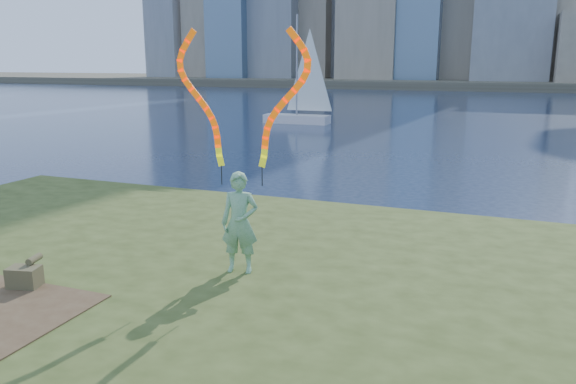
% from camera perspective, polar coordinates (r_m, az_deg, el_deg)
% --- Properties ---
extents(ground, '(320.00, 320.00, 0.00)m').
position_cam_1_polar(ground, '(9.56, -7.80, -11.57)').
color(ground, '#1A2741').
rests_on(ground, ground).
extents(grassy_knoll, '(20.00, 18.00, 0.80)m').
position_cam_1_polar(grassy_knoll, '(7.71, -16.46, -15.58)').
color(grassy_knoll, '#354318').
rests_on(grassy_knoll, ground).
extents(far_shore, '(320.00, 40.00, 1.20)m').
position_cam_1_polar(far_shore, '(102.71, 19.20, 10.47)').
color(far_shore, '#474234').
rests_on(far_shore, ground).
extents(woman_with_ribbons, '(1.98, 0.59, 3.96)m').
position_cam_1_polar(woman_with_ribbons, '(8.45, -4.91, 1.10)').
color(woman_with_ribbons, '#1F7226').
rests_on(woman_with_ribbons, grassy_knoll).
extents(canvas_bag, '(0.49, 0.56, 0.42)m').
position_cam_1_polar(canvas_bag, '(8.97, -25.14, -7.74)').
color(canvas_bag, brown).
rests_on(canvas_bag, grassy_knoll).
extents(sailboat, '(4.60, 1.40, 6.99)m').
position_cam_1_polar(sailboat, '(37.39, 1.24, 8.81)').
color(sailboat, silver).
rests_on(sailboat, ground).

